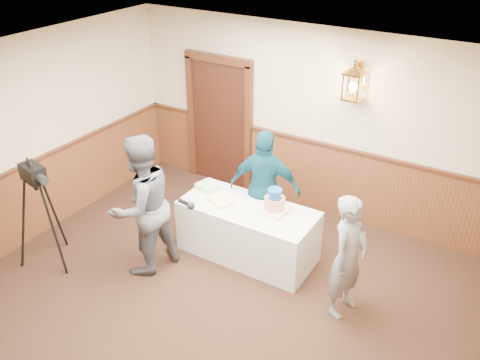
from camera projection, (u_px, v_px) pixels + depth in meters
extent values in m
plane|color=black|center=(170.00, 350.00, 5.46)|extent=(7.00, 7.00, 0.00)
cube|color=beige|center=(313.00, 123.00, 7.40)|extent=(6.00, 0.02, 2.80)
cube|color=white|center=(147.00, 104.00, 4.11)|extent=(6.00, 7.00, 0.02)
cube|color=#5A3119|center=(309.00, 175.00, 7.79)|extent=(5.98, 0.04, 1.10)
cube|color=#432111|center=(311.00, 141.00, 7.51)|extent=(5.98, 0.07, 0.04)
cube|color=black|center=(220.00, 124.00, 8.26)|extent=(1.00, 0.06, 2.10)
cube|color=silver|center=(248.00, 231.00, 6.77)|extent=(1.80, 0.80, 0.75)
cube|color=#FAE4C0|center=(274.00, 210.00, 6.47)|extent=(0.34, 0.34, 0.07)
cylinder|color=red|center=(275.00, 203.00, 6.41)|extent=(0.26, 0.26, 0.15)
cylinder|color=#17489C|center=(275.00, 194.00, 6.35)|extent=(0.19, 0.19, 0.12)
cube|color=#FDFF98|center=(221.00, 201.00, 6.67)|extent=(0.38, 0.35, 0.06)
cube|color=#BEECA6|center=(208.00, 187.00, 6.99)|extent=(0.34, 0.30, 0.07)
imported|color=#55575E|center=(142.00, 206.00, 6.27)|extent=(0.88, 1.04, 1.87)
cylinder|color=black|center=(185.00, 203.00, 5.34)|extent=(0.23, 0.13, 0.09)
sphere|color=black|center=(191.00, 206.00, 5.24)|extent=(0.08, 0.08, 0.08)
imported|color=gray|center=(348.00, 257.00, 5.65)|extent=(0.46, 0.61, 1.53)
imported|color=navy|center=(265.00, 188.00, 6.87)|extent=(1.05, 0.65, 1.66)
cube|color=black|center=(33.00, 173.00, 6.17)|extent=(0.38, 0.26, 0.21)
cylinder|color=black|center=(42.00, 179.00, 6.03)|extent=(0.16, 0.13, 0.11)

